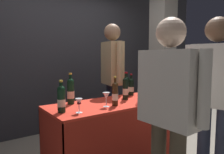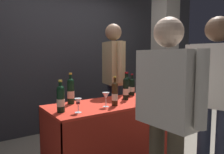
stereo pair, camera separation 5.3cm
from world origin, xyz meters
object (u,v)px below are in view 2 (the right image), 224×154
(concrete_pillar, at_px, (165,34))
(vendor_presenter, at_px, (113,72))
(display_bottle_0, at_px, (127,86))
(wine_glass_mid, at_px, (106,96))
(wine_glass_near_taster, at_px, (78,102))
(tasting_table, at_px, (112,123))
(taster_foreground_right, at_px, (167,104))
(wine_glass_near_vendor, at_px, (147,92))
(featured_wine_bottle, at_px, (71,91))

(concrete_pillar, distance_m, vendor_presenter, 1.48)
(display_bottle_0, distance_m, vendor_presenter, 0.45)
(vendor_presenter, bearing_deg, wine_glass_mid, -28.30)
(display_bottle_0, height_order, wine_glass_near_taster, display_bottle_0)
(tasting_table, xyz_separation_m, wine_glass_near_taster, (-0.52, -0.18, 0.35))
(vendor_presenter, height_order, taster_foreground_right, vendor_presenter)
(display_bottle_0, height_order, wine_glass_mid, display_bottle_0)
(concrete_pillar, bearing_deg, vendor_presenter, -172.53)
(concrete_pillar, height_order, wine_glass_near_vendor, concrete_pillar)
(display_bottle_0, bearing_deg, wine_glass_near_vendor, -65.37)
(wine_glass_mid, xyz_separation_m, vendor_presenter, (0.59, 0.71, 0.19))
(wine_glass_near_taster, distance_m, vendor_presenter, 1.22)
(display_bottle_0, xyz_separation_m, vendor_presenter, (0.07, 0.42, 0.17))
(tasting_table, bearing_deg, display_bottle_0, 24.75)
(wine_glass_mid, distance_m, wine_glass_near_taster, 0.35)
(concrete_pillar, height_order, featured_wine_bottle, concrete_pillar)
(wine_glass_mid, xyz_separation_m, wine_glass_near_taster, (-0.35, -0.05, -0.01))
(wine_glass_near_vendor, height_order, vendor_presenter, vendor_presenter)
(concrete_pillar, distance_m, tasting_table, 2.25)
(featured_wine_bottle, bearing_deg, tasting_table, -27.09)
(tasting_table, bearing_deg, vendor_presenter, 53.74)
(tasting_table, relative_size, wine_glass_near_vendor, 11.42)
(tasting_table, bearing_deg, wine_glass_mid, -142.74)
(featured_wine_bottle, xyz_separation_m, wine_glass_near_vendor, (0.89, -0.31, -0.06))
(vendor_presenter, xyz_separation_m, taster_foreground_right, (-0.58, -1.53, -0.12))
(concrete_pillar, xyz_separation_m, vendor_presenter, (-1.32, -0.17, -0.66))
(featured_wine_bottle, xyz_separation_m, display_bottle_0, (0.77, -0.05, -0.01))
(concrete_pillar, xyz_separation_m, wine_glass_near_taster, (-2.26, -0.93, -0.86))
(concrete_pillar, distance_m, featured_wine_bottle, 2.37)
(featured_wine_bottle, height_order, wine_glass_mid, featured_wine_bottle)
(display_bottle_0, bearing_deg, featured_wine_bottle, 176.18)
(taster_foreground_right, bearing_deg, featured_wine_bottle, 11.21)
(wine_glass_near_taster, bearing_deg, display_bottle_0, 21.27)
(wine_glass_near_taster, xyz_separation_m, taster_foreground_right, (0.36, -0.77, 0.08))
(wine_glass_near_vendor, distance_m, vendor_presenter, 0.71)
(concrete_pillar, xyz_separation_m, taster_foreground_right, (-1.90, -1.70, -0.78))
(wine_glass_mid, bearing_deg, wine_glass_near_vendor, 2.93)
(wine_glass_mid, bearing_deg, wine_glass_near_taster, -172.27)
(tasting_table, relative_size, taster_foreground_right, 0.95)
(concrete_pillar, bearing_deg, wine_glass_near_vendor, -146.24)
(display_bottle_0, xyz_separation_m, wine_glass_mid, (-0.52, -0.29, -0.03))
(wine_glass_near_vendor, relative_size, vendor_presenter, 0.07)
(display_bottle_0, distance_m, wine_glass_near_taster, 0.94)
(wine_glass_near_taster, height_order, taster_foreground_right, taster_foreground_right)
(tasting_table, height_order, wine_glass_near_vendor, wine_glass_near_vendor)
(featured_wine_bottle, bearing_deg, vendor_presenter, 23.31)
(featured_wine_bottle, height_order, vendor_presenter, vendor_presenter)
(wine_glass_near_taster, relative_size, taster_foreground_right, 0.09)
(featured_wine_bottle, xyz_separation_m, wine_glass_mid, (0.25, -0.34, -0.04))
(featured_wine_bottle, height_order, taster_foreground_right, taster_foreground_right)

